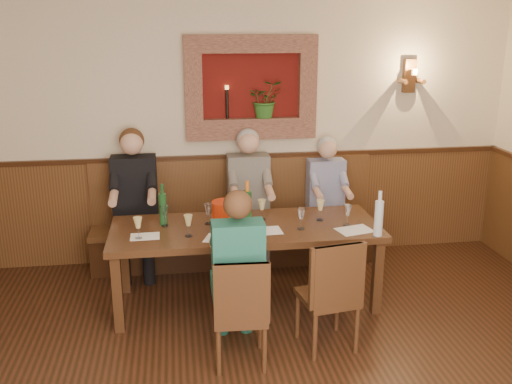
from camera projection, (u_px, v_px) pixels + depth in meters
The scene contains 30 objects.
room_shell at pixel (289, 144), 3.02m from camera, with size 6.04×6.04×2.82m.
wainscoting at pixel (285, 358), 3.40m from camera, with size 6.02×6.02×1.15m.
wall_niche at pixel (255, 92), 5.87m from camera, with size 1.36×0.30×1.06m.
wall_sconce at pixel (410, 77), 6.04m from camera, with size 0.25×0.20×0.35m.
dining_table at pixel (246, 234), 5.12m from camera, with size 2.40×0.90×0.75m.
bench at pixel (235, 233), 6.12m from camera, with size 3.00×0.45×1.11m.
chair_near_left at pixel (240, 332), 4.30m from camera, with size 0.41×0.41×0.89m.
chair_near_right at pixel (328, 315), 4.52m from camera, with size 0.48×0.48×0.94m.
person_bench_left at pixel (136, 215), 5.79m from camera, with size 0.45×0.55×1.49m.
person_bench_mid at pixel (249, 211), 5.96m from camera, with size 0.43×0.53×1.46m.
person_bench_right at pixel (327, 212), 6.09m from camera, with size 0.39×0.48×1.35m.
person_chair_front at pixel (237, 285), 4.40m from camera, with size 0.39×0.48×1.35m.
spittoon_bucket at pixel (225, 216), 4.97m from camera, with size 0.23×0.23×0.26m, color red.
wine_bottle_green_a at pixel (247, 208), 5.04m from camera, with size 0.10×0.10×0.42m.
wine_bottle_green_b at pixel (163, 208), 5.10m from camera, with size 0.07×0.07×0.38m.
water_bottle at pixel (379, 217), 4.84m from camera, with size 0.09×0.09×0.40m.
tasting_sheet_a at pixel (145, 236), 4.86m from camera, with size 0.25×0.18×0.00m, color white.
tasting_sheet_b at pixel (265, 231), 4.98m from camera, with size 0.30×0.21×0.00m, color white.
tasting_sheet_c at pixel (355, 230), 5.00m from camera, with size 0.30×0.22×0.00m, color white.
tasting_sheet_d at pixel (223, 239), 4.81m from camera, with size 0.30×0.21×0.00m, color white.
wine_glass_0 at pixel (262, 210), 5.25m from camera, with size 0.08×0.08×0.19m, color #D5C57F, non-canonical shape.
wine_glass_1 at pixel (234, 227), 4.81m from camera, with size 0.08×0.08×0.19m, color #D5C57F, non-canonical shape.
wine_glass_2 at pixel (320, 210), 5.23m from camera, with size 0.08×0.08×0.19m, color #D5C57F, non-canonical shape.
wine_glass_3 at pixel (138, 228), 4.78m from camera, with size 0.08×0.08×0.19m, color #D5C57F, non-canonical shape.
wine_glass_4 at pixel (244, 220), 4.98m from camera, with size 0.08×0.08×0.19m, color #D5C57F, non-canonical shape.
wine_glass_5 at pixel (188, 226), 4.84m from camera, with size 0.08×0.08×0.19m, color #D5C57F, non-canonical shape.
wine_glass_6 at pixel (301, 219), 5.00m from camera, with size 0.08×0.08×0.19m, color white, non-canonical shape.
wine_glass_7 at pixel (347, 215), 5.10m from camera, with size 0.08×0.08×0.19m, color white, non-canonical shape.
wine_glass_8 at pixel (208, 214), 5.13m from camera, with size 0.08×0.08×0.19m, color white, non-canonical shape.
wine_glass_9 at pixel (164, 216), 5.08m from camera, with size 0.08×0.08×0.19m, color white, non-canonical shape.
Camera 1 is at (-0.60, -2.91, 2.52)m, focal length 40.00 mm.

